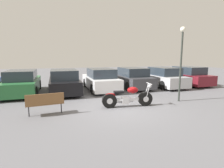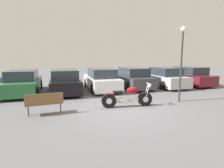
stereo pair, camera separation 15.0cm
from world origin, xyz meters
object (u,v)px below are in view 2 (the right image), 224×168
(parked_car_black, at_px, (65,82))
(park_bench, at_px, (45,102))
(parked_car_maroon, at_px, (188,76))
(parked_car_white, at_px, (101,80))
(parked_car_silver, at_px, (164,78))
(parked_car_green, at_px, (24,83))
(parked_car_dark_grey, at_px, (132,78))
(lamp_post, at_px, (182,53))
(motorcycle, at_px, (127,98))

(parked_car_black, height_order, park_bench, parked_car_black)
(park_bench, bearing_deg, parked_car_maroon, 23.08)
(parked_car_white, distance_m, parked_car_silver, 4.98)
(parked_car_green, bearing_deg, parked_car_white, -1.52)
(parked_car_dark_grey, relative_size, lamp_post, 1.19)
(motorcycle, height_order, parked_car_black, parked_car_black)
(parked_car_green, relative_size, parked_car_dark_grey, 1.00)
(motorcycle, bearing_deg, lamp_post, 2.28)
(parked_car_silver, bearing_deg, parked_car_green, 178.25)
(park_bench, bearing_deg, parked_car_green, 107.71)
(parked_car_white, relative_size, park_bench, 3.09)
(motorcycle, height_order, parked_car_maroon, parked_car_maroon)
(parked_car_white, height_order, parked_car_silver, same)
(parked_car_silver, xyz_separation_m, park_bench, (-8.43, -4.47, -0.15))
(parked_car_dark_grey, bearing_deg, lamp_post, -82.49)
(parked_car_maroon, distance_m, park_bench, 11.87)
(parked_car_white, bearing_deg, parked_car_maroon, 0.13)
(parked_car_green, xyz_separation_m, parked_car_maroon, (12.45, -0.12, 0.00))
(parked_car_silver, bearing_deg, parked_car_black, -179.85)
(parked_car_maroon, bearing_deg, motorcycle, -148.06)
(parked_car_white, bearing_deg, lamp_post, -55.13)
(parked_car_white, xyz_separation_m, parked_car_maroon, (7.47, 0.02, 0.00))
(parked_car_dark_grey, relative_size, parked_car_silver, 1.00)
(motorcycle, distance_m, parked_car_black, 5.10)
(motorcycle, distance_m, parked_car_green, 6.93)
(parked_car_maroon, bearing_deg, parked_car_black, -178.80)
(parked_car_black, xyz_separation_m, park_bench, (-0.97, -4.45, -0.15))
(park_bench, bearing_deg, motorcycle, 1.08)
(parked_car_silver, distance_m, parked_car_maroon, 2.50)
(parked_car_green, distance_m, park_bench, 5.01)
(parked_car_black, distance_m, parked_car_dark_grey, 4.99)
(parked_car_maroon, relative_size, park_bench, 3.09)
(parked_car_green, height_order, parked_car_white, same)
(parked_car_white, relative_size, parked_car_dark_grey, 1.00)
(parked_car_green, bearing_deg, park_bench, -72.29)
(parked_car_green, distance_m, lamp_post, 9.47)
(parked_car_silver, bearing_deg, parked_car_white, 178.02)
(parked_car_green, height_order, lamp_post, lamp_post)
(parked_car_silver, bearing_deg, motorcycle, -137.91)
(parked_car_black, relative_size, parked_car_silver, 1.00)
(parked_car_white, bearing_deg, park_bench, -126.68)
(parked_car_green, xyz_separation_m, park_bench, (1.52, -4.77, -0.15))
(parked_car_green, relative_size, parked_car_silver, 1.00)
(parked_car_dark_grey, height_order, park_bench, parked_car_dark_grey)
(parked_car_dark_grey, xyz_separation_m, park_bench, (-5.94, -4.84, -0.15))
(motorcycle, relative_size, parked_car_green, 0.54)
(parked_car_maroon, bearing_deg, lamp_post, -134.33)
(motorcycle, distance_m, parked_car_silver, 6.57)
(parked_car_green, xyz_separation_m, lamp_post, (8.08, -4.58, 1.83))
(parked_car_black, relative_size, parked_car_maroon, 1.00)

